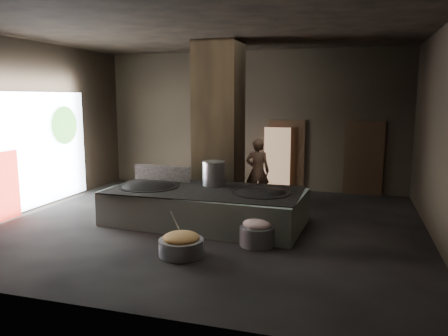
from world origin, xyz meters
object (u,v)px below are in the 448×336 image
(veg_basin, at_px, (181,247))
(meat_basin, at_px, (257,236))
(wok_left, at_px, (149,190))
(cook, at_px, (258,171))
(wok_right, at_px, (260,196))
(stock_pot, at_px, (214,173))
(hearth_platform, at_px, (205,207))

(veg_basin, distance_m, meat_basin, 1.61)
(wok_left, bearing_deg, veg_basin, -50.91)
(wok_left, relative_size, veg_basin, 1.69)
(wok_left, xyz_separation_m, cook, (2.22, 2.42, 0.18))
(wok_right, bearing_deg, veg_basin, -115.39)
(wok_left, bearing_deg, stock_pot, 21.80)
(cook, relative_size, meat_basin, 2.57)
(wok_right, relative_size, stock_pot, 2.25)
(hearth_platform, height_order, wok_right, wok_right)
(hearth_platform, relative_size, wok_left, 3.17)
(stock_pot, relative_size, cook, 0.33)
(meat_basin, bearing_deg, hearth_platform, 142.39)
(veg_basin, height_order, meat_basin, meat_basin)
(hearth_platform, distance_m, veg_basin, 2.22)
(hearth_platform, distance_m, stock_pot, 0.91)
(cook, relative_size, veg_basin, 2.14)
(wok_right, height_order, stock_pot, stock_pot)
(veg_basin, relative_size, meat_basin, 1.20)
(hearth_platform, relative_size, wok_right, 3.41)
(hearth_platform, xyz_separation_m, stock_pot, (0.05, 0.55, 0.73))
(wok_right, xyz_separation_m, veg_basin, (-1.06, -2.24, -0.59))
(cook, distance_m, veg_basin, 4.65)
(wok_left, relative_size, stock_pot, 2.42)
(hearth_platform, height_order, stock_pot, stock_pot)
(wok_left, xyz_separation_m, wok_right, (2.80, 0.10, 0.00))
(stock_pot, distance_m, cook, 1.97)
(hearth_platform, distance_m, wok_left, 1.49)
(hearth_platform, bearing_deg, meat_basin, -34.13)
(cook, bearing_deg, wok_right, 97.89)
(veg_basin, bearing_deg, meat_basin, 37.96)
(wok_right, relative_size, meat_basin, 1.89)
(hearth_platform, distance_m, wok_right, 1.39)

